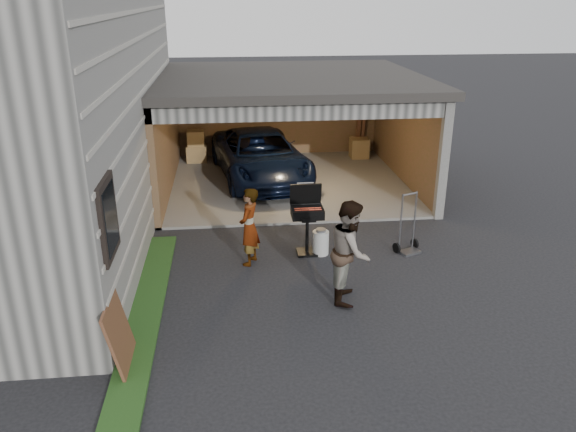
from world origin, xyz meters
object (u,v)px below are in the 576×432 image
(propane_tank, at_px, (321,243))
(hand_truck, at_px, (408,241))
(plywood_panel, at_px, (119,335))
(minivan, at_px, (260,158))
(woman, at_px, (249,227))
(man, at_px, (350,251))
(bbq_grill, at_px, (307,215))

(propane_tank, height_order, hand_truck, hand_truck)
(plywood_panel, bearing_deg, hand_truck, 32.34)
(propane_tank, xyz_separation_m, hand_truck, (1.75, -0.07, -0.00))
(minivan, height_order, woman, woman)
(propane_tank, bearing_deg, man, -83.82)
(bbq_grill, height_order, propane_tank, bbq_grill)
(man, bearing_deg, minivan, 23.56)
(woman, relative_size, hand_truck, 1.23)
(minivan, xyz_separation_m, woman, (-0.52, -5.11, 0.11))
(minivan, height_order, plywood_panel, minivan)
(man, height_order, hand_truck, man)
(propane_tank, relative_size, plywood_panel, 0.47)
(propane_tank, bearing_deg, woman, -169.32)
(bbq_grill, bearing_deg, propane_tank, -17.36)
(hand_truck, bearing_deg, minivan, 96.39)
(bbq_grill, bearing_deg, man, -76.15)
(propane_tank, distance_m, hand_truck, 1.75)
(bbq_grill, relative_size, plywood_panel, 1.36)
(minivan, relative_size, woman, 3.09)
(minivan, xyz_separation_m, bbq_grill, (0.62, -4.76, 0.17))
(plywood_panel, distance_m, hand_truck, 5.99)
(man, distance_m, bbq_grill, 1.91)
(minivan, bearing_deg, propane_tank, -88.33)
(propane_tank, bearing_deg, minivan, 100.35)
(woman, xyz_separation_m, hand_truck, (3.15, 0.19, -0.52))
(woman, xyz_separation_m, plywood_panel, (-1.90, -3.01, -0.25))
(woman, height_order, propane_tank, woman)
(bbq_grill, xyz_separation_m, hand_truck, (2.01, -0.16, -0.58))
(man, height_order, propane_tank, man)
(plywood_panel, bearing_deg, bbq_grill, 47.84)
(minivan, distance_m, plywood_panel, 8.47)
(bbq_grill, xyz_separation_m, plywood_panel, (-3.04, -3.36, -0.31))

